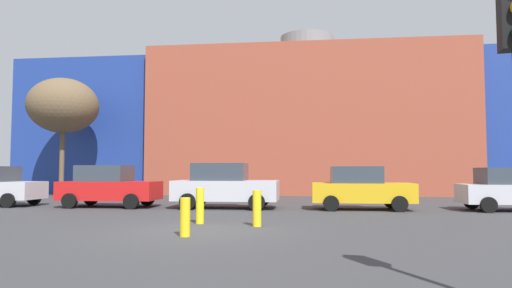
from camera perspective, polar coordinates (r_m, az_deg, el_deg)
ground_plane at (r=11.65m, az=-7.54°, el=-11.05°), size 200.00×200.00×0.00m
building_backdrop at (r=33.18m, az=6.67°, el=2.11°), size 39.90×11.97×11.59m
parked_car_1 at (r=19.90m, az=-18.45°, el=-5.19°), size 4.08×2.00×1.77m
parked_car_2 at (r=18.34m, az=-4.07°, el=-5.40°), size 4.27×2.09×1.85m
parked_car_3 at (r=18.14m, az=13.32°, el=-5.55°), size 3.95×1.94×1.71m
parked_car_4 at (r=19.62m, az=30.06°, el=-5.09°), size 3.83×1.88×1.66m
bare_tree_0 at (r=28.93m, az=-23.60°, el=4.51°), size 4.09×4.09×7.07m
bollard_yellow_0 at (r=13.16m, az=-7.25°, el=-7.89°), size 0.24×0.24×1.05m
bollard_yellow_1 at (r=10.66m, az=-9.14°, el=-9.29°), size 0.24×0.24×0.91m
bollard_yellow_2 at (r=12.40m, az=0.13°, el=-8.30°), size 0.24×0.24×1.00m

